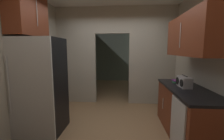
{
  "coord_description": "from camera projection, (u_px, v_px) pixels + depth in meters",
  "views": [
    {
      "loc": [
        0.26,
        -2.85,
        1.58
      ],
      "look_at": [
        -0.05,
        1.06,
        1.06
      ],
      "focal_mm": 24.38,
      "sensor_mm": 36.0,
      "label": 1
    }
  ],
  "objects": [
    {
      "name": "kitchen_partition",
      "position": [
        116.0,
        53.0,
        4.42
      ],
      "size": [
        3.43,
        0.12,
        2.79
      ],
      "color": "#ADA899",
      "rests_on": "ground"
    },
    {
      "name": "ground",
      "position": [
        110.0,
        129.0,
        3.05
      ],
      "size": [
        20.0,
        20.0,
        0.0
      ],
      "primitive_type": "plane",
      "color": "#93704C"
    },
    {
      "name": "book_stack",
      "position": [
        176.0,
        81.0,
        3.16
      ],
      "size": [
        0.15,
        0.17,
        0.05
      ],
      "color": "#388C47",
      "rests_on": "lower_cabinet_run"
    },
    {
      "name": "dishwasher",
      "position": [
        177.0,
        127.0,
        2.3
      ],
      "size": [
        0.02,
        0.56,
        0.84
      ],
      "color": "#B7BABC",
      "rests_on": "ground"
    },
    {
      "name": "kitchen_flank_left",
      "position": [
        3.0,
        61.0,
        2.55
      ],
      "size": [
        0.1,
        4.1,
        2.79
      ],
      "primitive_type": "cube",
      "color": "#ADA899",
      "rests_on": "ground"
    },
    {
      "name": "refrigerator",
      "position": [
        41.0,
        86.0,
        2.89
      ],
      "size": [
        0.82,
        0.72,
        1.8
      ],
      "color": "black",
      "rests_on": "ground"
    },
    {
      "name": "lower_cabinet_run",
      "position": [
        186.0,
        112.0,
        2.75
      ],
      "size": [
        0.65,
        1.73,
        0.9
      ],
      "color": "maroon",
      "rests_on": "ground"
    },
    {
      "name": "upper_cabinet_fridgeside",
      "position": [
        27.0,
        11.0,
        2.82
      ],
      "size": [
        0.36,
        0.9,
        0.94
      ],
      "color": "maroon"
    },
    {
      "name": "boombox",
      "position": [
        184.0,
        82.0,
        2.77
      ],
      "size": [
        0.18,
        0.34,
        0.22
      ],
      "color": "#B2B2B7",
      "rests_on": "lower_cabinet_run"
    },
    {
      "name": "upper_cabinet_counterside",
      "position": [
        191.0,
        35.0,
        2.57
      ],
      "size": [
        0.36,
        1.55,
        0.7
      ],
      "color": "maroon"
    },
    {
      "name": "adjoining_room_shell",
      "position": [
        118.0,
        54.0,
        6.67
      ],
      "size": [
        3.43,
        3.42,
        2.79
      ],
      "color": "gray",
      "rests_on": "ground"
    }
  ]
}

